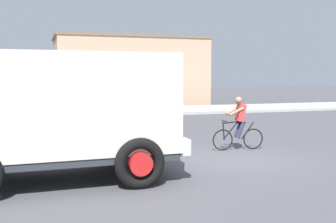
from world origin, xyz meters
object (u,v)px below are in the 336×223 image
at_px(cyclist, 239,123).
at_px(car_red_near, 115,112).
at_px(truck_foreground, 57,108).
at_px(traffic_light_pole, 178,85).

height_order(cyclist, car_red_near, cyclist).
bearing_deg(car_red_near, truck_foreground, -109.41).
bearing_deg(cyclist, traffic_light_pole, 146.39).
height_order(traffic_light_pole, car_red_near, traffic_light_pole).
distance_m(cyclist, car_red_near, 6.42).
relative_size(truck_foreground, car_red_near, 1.34).
bearing_deg(traffic_light_pole, cyclist, -33.61).
relative_size(truck_foreground, cyclist, 3.16).
xyz_separation_m(truck_foreground, cyclist, (5.73, 2.17, -0.80)).
xyz_separation_m(cyclist, car_red_near, (-2.96, 5.69, -0.05)).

